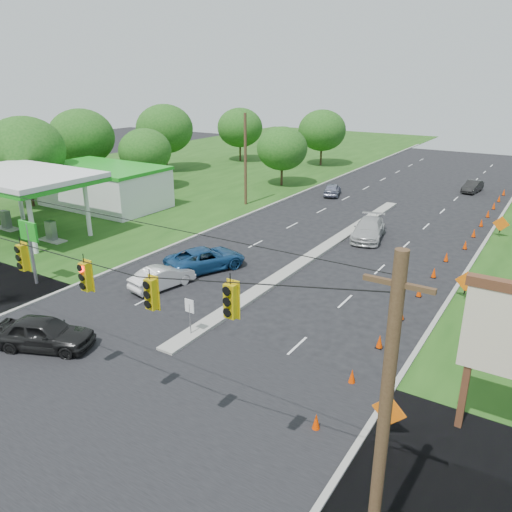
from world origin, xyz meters
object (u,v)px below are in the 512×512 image
Objects in this scene: white_sedan at (162,277)px; blue_pickup at (206,259)px; black_sedan at (44,333)px; gas_station at (92,184)px.

blue_pickup is (0.37, 3.88, 0.07)m from white_sedan.
white_sedan is (-0.18, 8.49, -0.12)m from black_sedan.
gas_station is at bearing 21.32° from black_sedan.
white_sedan is at bearing 109.48° from blue_pickup.
black_sedan is (18.43, -18.88, -1.76)m from gas_station.
black_sedan is 1.14× the size of white_sedan.
black_sedan is 8.49m from white_sedan.
gas_station is 4.13× the size of black_sedan.
blue_pickup is (0.19, 12.37, -0.05)m from black_sedan.
white_sedan is at bearing -21.79° from black_sedan.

